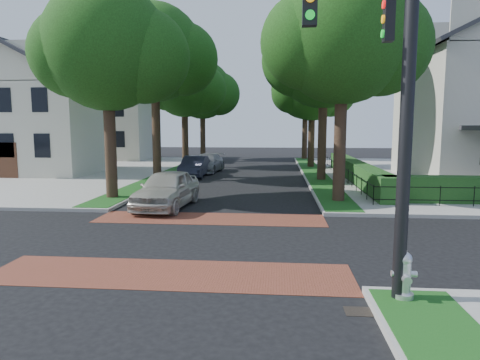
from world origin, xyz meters
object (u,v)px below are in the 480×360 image
Objects in this scene: parked_car_middle at (195,166)px; fire_hydrant at (404,276)px; traffic_signal at (395,71)px; parked_car_front at (167,189)px; parked_car_rear at (207,163)px.

fire_hydrant is at bearing -68.22° from parked_car_middle.
traffic_signal reaches higher than parked_car_front.
parked_car_front reaches higher than fire_hydrant.
traffic_signal reaches higher than fire_hydrant.
parked_car_front is 1.10× the size of parked_car_middle.
traffic_signal is 1.61× the size of parked_car_rear.
traffic_signal is at bearing -66.42° from parked_car_rear.
fire_hydrant is at bearing -48.41° from parked_car_front.
parked_car_rear is at bearing 121.37° from fire_hydrant.
parked_car_middle is (-1.02, 11.72, -0.10)m from parked_car_front.
traffic_signal is 1.77× the size of parked_car_middle.
traffic_signal reaches higher than parked_car_middle.
parked_car_rear is 4.93× the size of fire_hydrant.
traffic_signal is at bearing 161.35° from fire_hydrant.
parked_car_middle is at bearing 99.56° from parked_car_front.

